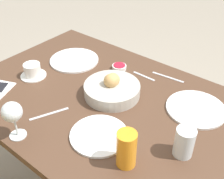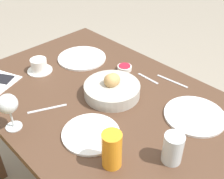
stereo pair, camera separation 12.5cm
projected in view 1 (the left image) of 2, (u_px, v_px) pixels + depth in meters
dining_table at (105, 118)px, 1.31m from camera, size 1.29×0.86×0.77m
bread_basket at (112, 89)px, 1.25m from camera, size 0.25×0.25×0.11m
plate_near_left at (196, 109)px, 1.18m from camera, size 0.25×0.25×0.01m
plate_near_right at (74, 60)px, 1.51m from camera, size 0.26×0.26×0.01m
plate_far_center at (99, 135)px, 1.06m from camera, size 0.22×0.22×0.01m
juice_glass at (126, 149)px, 0.92m from camera, size 0.07×0.07×0.14m
water_tumbler at (184, 142)px, 0.96m from camera, size 0.07×0.07×0.11m
wine_glass at (12, 113)px, 1.00m from camera, size 0.08×0.08×0.16m
coffee_cup at (33, 71)px, 1.38m from camera, size 0.13×0.13×0.07m
jam_bowl_berry at (119, 67)px, 1.44m from camera, size 0.07×0.07×0.03m
fork_silver at (168, 77)px, 1.38m from camera, size 0.17×0.03×0.00m
knife_silver at (49, 114)px, 1.16m from camera, size 0.08×0.16×0.00m
spoon_coffee at (144, 76)px, 1.39m from camera, size 0.12×0.01×0.00m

